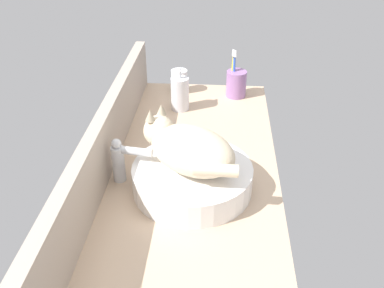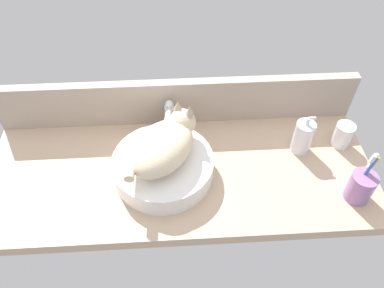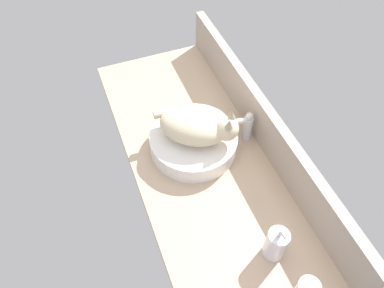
{
  "view_description": "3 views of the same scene",
  "coord_description": "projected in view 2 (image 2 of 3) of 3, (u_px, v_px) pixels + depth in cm",
  "views": [
    {
      "loc": [
        -99.92,
        -8.2,
        73.95
      ],
      "look_at": [
        6.37,
        -0.52,
        7.14
      ],
      "focal_mm": 40.0,
      "sensor_mm": 36.0,
      "label": 1
    },
    {
      "loc": [
        -0.83,
        -78.74,
        99.38
      ],
      "look_at": [
        4.11,
        4.03,
        7.97
      ],
      "focal_mm": 35.0,
      "sensor_mm": 36.0,
      "label": 2
    },
    {
      "loc": [
        76.69,
        -33.85,
        113.21
      ],
      "look_at": [
        -1.54,
        -3.7,
        7.94
      ],
      "focal_mm": 35.0,
      "sensor_mm": 36.0,
      "label": 3
    }
  ],
  "objects": [
    {
      "name": "water_glass",
      "position": [
        342.0,
        136.0,
        1.31
      ],
      "size": [
        6.49,
        6.49,
        9.13
      ],
      "color": "white",
      "rests_on": "ground_plane"
    },
    {
      "name": "backsplash_panel",
      "position": [
        177.0,
        101.0,
        1.36
      ],
      "size": [
        129.65,
        3.6,
        17.94
      ],
      "primitive_type": "cube",
      "color": "#AD9E8E",
      "rests_on": "ground_plane"
    },
    {
      "name": "sink_basin",
      "position": [
        163.0,
        167.0,
        1.23
      ],
      "size": [
        32.98,
        32.98,
        7.29
      ],
      "primitive_type": "cylinder",
      "color": "white",
      "rests_on": "ground_plane"
    },
    {
      "name": "soap_dispenser",
      "position": [
        303.0,
        137.0,
        1.28
      ],
      "size": [
        6.63,
        6.63,
        15.65
      ],
      "color": "silver",
      "rests_on": "ground_plane"
    },
    {
      "name": "cat",
      "position": [
        164.0,
        145.0,
        1.16
      ],
      "size": [
        28.35,
        30.23,
        14.0
      ],
      "color": "beige",
      "rests_on": "sink_basin"
    },
    {
      "name": "ground_plane",
      "position": [
        181.0,
        173.0,
        1.28
      ],
      "size": [
        129.65,
        52.35,
        4.0
      ],
      "primitive_type": "cube",
      "color": "tan"
    },
    {
      "name": "faucet",
      "position": [
        169.0,
        116.0,
        1.33
      ],
      "size": [
        4.16,
        11.86,
        13.6
      ],
      "color": "silver",
      "rests_on": "ground_plane"
    },
    {
      "name": "toothbrush_cup",
      "position": [
        361.0,
        186.0,
        1.15
      ],
      "size": [
        7.86,
        7.86,
        18.68
      ],
      "color": "#996BA8",
      "rests_on": "ground_plane"
    }
  ]
}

